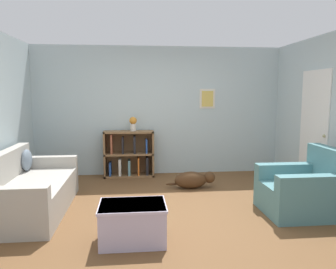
{
  "coord_description": "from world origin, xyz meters",
  "views": [
    {
      "loc": [
        -0.5,
        -4.47,
        1.69
      ],
      "look_at": [
        0.0,
        0.4,
        1.05
      ],
      "focal_mm": 35.0,
      "sensor_mm": 36.0,
      "label": 1
    }
  ],
  "objects_px": {
    "bookshelf": "(129,155)",
    "dog": "(193,180)",
    "coffee_table": "(133,222)",
    "couch": "(28,191)",
    "recliner_chair": "(304,190)",
    "vase": "(133,123)"
  },
  "relations": [
    {
      "from": "dog",
      "to": "vase",
      "type": "height_order",
      "value": "vase"
    },
    {
      "from": "bookshelf",
      "to": "coffee_table",
      "type": "height_order",
      "value": "bookshelf"
    },
    {
      "from": "couch",
      "to": "recliner_chair",
      "type": "relative_size",
      "value": 1.97
    },
    {
      "from": "coffee_table",
      "to": "dog",
      "type": "xyz_separation_m",
      "value": [
        1.05,
        1.98,
        -0.08
      ]
    },
    {
      "from": "coffee_table",
      "to": "couch",
      "type": "bearing_deg",
      "value": 143.51
    },
    {
      "from": "bookshelf",
      "to": "dog",
      "type": "height_order",
      "value": "bookshelf"
    },
    {
      "from": "bookshelf",
      "to": "vase",
      "type": "relative_size",
      "value": 3.52
    },
    {
      "from": "bookshelf",
      "to": "vase",
      "type": "distance_m",
      "value": 0.65
    },
    {
      "from": "recliner_chair",
      "to": "dog",
      "type": "bearing_deg",
      "value": 134.88
    },
    {
      "from": "couch",
      "to": "vase",
      "type": "relative_size",
      "value": 7.0
    },
    {
      "from": "coffee_table",
      "to": "bookshelf",
      "type": "bearing_deg",
      "value": 91.58
    },
    {
      "from": "vase",
      "to": "bookshelf",
      "type": "bearing_deg",
      "value": 166.16
    },
    {
      "from": "dog",
      "to": "recliner_chair",
      "type": "bearing_deg",
      "value": -45.12
    },
    {
      "from": "couch",
      "to": "recliner_chair",
      "type": "xyz_separation_m",
      "value": [
        3.85,
        -0.44,
        0.03
      ]
    },
    {
      "from": "couch",
      "to": "coffee_table",
      "type": "relative_size",
      "value": 2.62
    },
    {
      "from": "coffee_table",
      "to": "vase",
      "type": "distance_m",
      "value": 3.05
    },
    {
      "from": "coffee_table",
      "to": "vase",
      "type": "xyz_separation_m",
      "value": [
        0.01,
        2.93,
        0.84
      ]
    },
    {
      "from": "couch",
      "to": "dog",
      "type": "height_order",
      "value": "couch"
    },
    {
      "from": "couch",
      "to": "coffee_table",
      "type": "bearing_deg",
      "value": -36.49
    },
    {
      "from": "bookshelf",
      "to": "coffee_table",
      "type": "xyz_separation_m",
      "value": [
        0.08,
        -2.96,
        -0.2
      ]
    },
    {
      "from": "couch",
      "to": "bookshelf",
      "type": "bearing_deg",
      "value": 53.27
    },
    {
      "from": "bookshelf",
      "to": "dog",
      "type": "xyz_separation_m",
      "value": [
        1.13,
        -0.98,
        -0.28
      ]
    }
  ]
}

